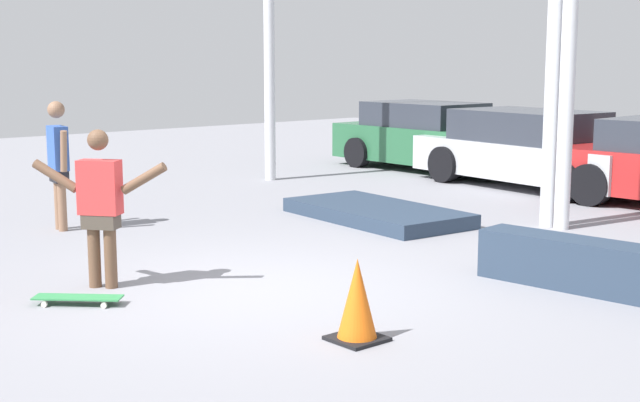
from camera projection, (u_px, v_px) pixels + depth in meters
name	position (u px, v px, depth m)	size (l,w,h in m)	color
ground_plane	(256.00, 290.00, 8.73)	(36.00, 36.00, 0.00)	gray
skateboarder	(100.00, 201.00, 8.69)	(1.15, 0.94, 1.57)	brown
skateboard	(78.00, 298.00, 8.20)	(0.72, 0.73, 0.08)	#338C4C
grind_box	(599.00, 268.00, 8.58)	(2.45, 0.45, 0.50)	#28384C
manual_pad	(376.00, 213.00, 12.49)	(2.72, 1.35, 0.20)	#28384C
parked_car_green	(428.00, 137.00, 18.00)	(4.08, 1.86, 1.36)	#28603D
parked_car_silver	(533.00, 150.00, 15.60)	(4.54, 2.23, 1.34)	#B7BABF
bystander	(58.00, 159.00, 11.61)	(0.69, 0.24, 1.70)	#8C664C
traffic_cone	(357.00, 301.00, 7.12)	(0.40, 0.40, 0.68)	black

